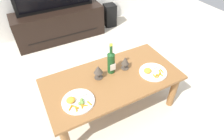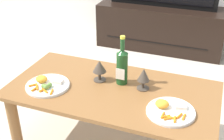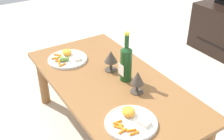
% 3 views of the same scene
% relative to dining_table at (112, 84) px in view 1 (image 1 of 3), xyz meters
% --- Properties ---
extents(ground_plane, '(6.40, 6.40, 0.00)m').
position_rel_dining_table_xyz_m(ground_plane, '(0.00, 0.00, -0.36)').
color(ground_plane, beige).
extents(dining_table, '(1.27, 0.64, 0.43)m').
position_rel_dining_table_xyz_m(dining_table, '(0.00, 0.00, 0.00)').
color(dining_table, brown).
rests_on(dining_table, ground_plane).
extents(tv_stand, '(1.35, 0.42, 0.48)m').
position_rel_dining_table_xyz_m(tv_stand, '(-0.05, 1.64, -0.12)').
color(tv_stand, black).
rests_on(tv_stand, ground_plane).
extents(floor_speaker, '(0.21, 0.21, 0.38)m').
position_rel_dining_table_xyz_m(floor_speaker, '(0.84, 1.66, -0.16)').
color(floor_speaker, black).
rests_on(floor_speaker, ground_plane).
extents(wine_bottle, '(0.07, 0.07, 0.32)m').
position_rel_dining_table_xyz_m(wine_bottle, '(0.03, 0.09, 0.20)').
color(wine_bottle, '#19471E').
rests_on(wine_bottle, dining_table).
extents(goblet_left, '(0.09, 0.09, 0.14)m').
position_rel_dining_table_xyz_m(goblet_left, '(-0.11, 0.07, 0.17)').
color(goblet_left, '#473D33').
rests_on(goblet_left, dining_table).
extents(goblet_right, '(0.08, 0.08, 0.14)m').
position_rel_dining_table_xyz_m(goblet_right, '(0.18, 0.07, 0.16)').
color(goblet_right, '#473D33').
rests_on(goblet_right, dining_table).
extents(dinner_plate_left, '(0.27, 0.27, 0.05)m').
position_rel_dining_table_xyz_m(dinner_plate_left, '(-0.38, -0.12, 0.09)').
color(dinner_plate_left, white).
rests_on(dinner_plate_left, dining_table).
extents(dinner_plate_right, '(0.27, 0.27, 0.05)m').
position_rel_dining_table_xyz_m(dinner_plate_right, '(0.38, -0.11, 0.08)').
color(dinner_plate_right, white).
rests_on(dinner_plate_right, dining_table).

